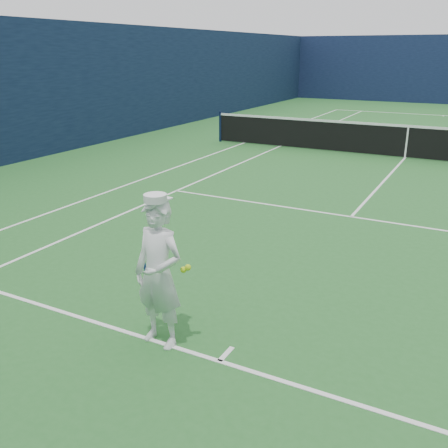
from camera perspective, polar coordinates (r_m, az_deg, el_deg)
name	(u,v)px	position (r m, az deg, el deg)	size (l,w,h in m)	color
ground	(405,158)	(16.29, 19.95, 7.07)	(80.00, 80.00, 0.00)	#266328
court_markings	(405,158)	(16.29, 19.96, 7.08)	(11.03, 23.83, 0.01)	white
windscreen_fence	(413,91)	(16.03, 20.78, 14.06)	(20.12, 36.12, 4.00)	#0F1938
tennis_net	(407,140)	(16.19, 20.18, 8.98)	(12.88, 0.09, 1.07)	#141E4C
tennis_player	(159,274)	(5.43, -7.47, -5.66)	(0.76, 0.52, 1.73)	white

